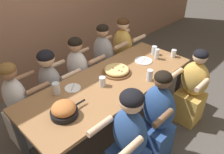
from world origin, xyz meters
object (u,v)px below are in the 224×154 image
at_px(empty_plate_a, 143,61).
at_px(drinking_glass_c, 56,89).
at_px(drinking_glass_b, 102,82).
at_px(drinking_glass_d, 154,51).
at_px(drinking_glass_a, 150,76).
at_px(cocktail_glass_blue, 173,54).
at_px(pizza_board_main, 117,70).
at_px(diner_far_left, 19,109).
at_px(diner_near_right, 192,91).
at_px(diner_near_center, 156,122).
at_px(drinking_glass_e, 157,55).
at_px(diner_far_center, 79,78).
at_px(skillet_bowl, 64,110).
at_px(diner_far_right, 122,55).
at_px(diner_far_midright, 104,65).
at_px(diner_far_midleft, 52,92).
at_px(diner_near_midleft, 129,144).
at_px(empty_plate_b, 73,88).

xyz_separation_m(empty_plate_a, drinking_glass_c, (-1.24, 0.23, 0.06)).
bearing_deg(drinking_glass_b, drinking_glass_d, 1.56).
bearing_deg(drinking_glass_a, cocktail_glass_blue, 8.41).
relative_size(pizza_board_main, diner_far_left, 0.32).
bearing_deg(diner_far_left, diner_near_right, 53.77).
bearing_deg(diner_near_center, drinking_glass_d, -52.22).
bearing_deg(cocktail_glass_blue, drinking_glass_e, 146.93).
bearing_deg(diner_far_center, diner_near_center, 1.96).
distance_m(skillet_bowl, diner_far_right, 1.84).
height_order(empty_plate_a, diner_far_left, diner_far_left).
xyz_separation_m(diner_far_midright, diner_far_right, (0.44, 0.00, -0.00)).
relative_size(empty_plate_a, diner_far_midleft, 0.22).
bearing_deg(diner_near_midleft, skillet_bowl, 29.08).
height_order(pizza_board_main, diner_far_midleft, diner_far_midleft).
bearing_deg(drinking_glass_d, diner_near_right, -94.72).
distance_m(pizza_board_main, diner_far_left, 1.25).
xyz_separation_m(diner_near_right, diner_far_midleft, (-1.30, 1.29, 0.02)).
xyz_separation_m(diner_near_midleft, diner_far_center, (0.42, 1.29, -0.03)).
height_order(empty_plate_a, diner_far_center, diner_far_center).
distance_m(empty_plate_a, diner_far_midleft, 1.28).
xyz_separation_m(pizza_board_main, empty_plate_a, (0.47, -0.06, -0.02)).
distance_m(empty_plate_a, drinking_glass_b, 0.79).
distance_m(empty_plate_a, empty_plate_b, 1.08).
relative_size(cocktail_glass_blue, diner_far_midright, 0.11).
distance_m(drinking_glass_b, diner_near_midleft, 0.76).
distance_m(empty_plate_a, diner_far_left, 1.69).
relative_size(empty_plate_b, diner_far_midleft, 0.16).
relative_size(diner_far_right, diner_far_center, 1.03).
bearing_deg(empty_plate_a, diner_far_center, 136.49).
height_order(drinking_glass_b, diner_far_midright, diner_far_midright).
bearing_deg(drinking_glass_d, diner_far_left, 161.47).
height_order(drinking_glass_d, diner_far_left, diner_far_left).
height_order(diner_far_midright, diner_near_center, diner_far_midright).
height_order(drinking_glass_a, diner_near_center, diner_near_center).
distance_m(drinking_glass_c, diner_far_midright, 1.18).
height_order(empty_plate_b, drinking_glass_b, drinking_glass_b).
bearing_deg(drinking_glass_a, diner_near_midleft, -156.10).
distance_m(drinking_glass_d, diner_far_left, 1.94).
bearing_deg(drinking_glass_e, drinking_glass_c, 167.33).
bearing_deg(diner_near_midleft, diner_far_midleft, 0.78).
bearing_deg(diner_far_midright, diner_near_right, 16.16).
relative_size(empty_plate_a, empty_plate_b, 1.32).
height_order(drinking_glass_b, diner_near_right, diner_near_right).
bearing_deg(diner_near_midleft, diner_near_center, -90.00).
height_order(diner_far_right, diner_far_center, diner_far_right).
bearing_deg(diner_far_center, diner_near_right, 33.88).
distance_m(pizza_board_main, diner_near_center, 0.79).
xyz_separation_m(drinking_glass_e, diner_near_midleft, (-1.25, -0.58, -0.29)).
distance_m(pizza_board_main, drinking_glass_c, 0.79).
relative_size(diner_near_midleft, diner_near_center, 1.02).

